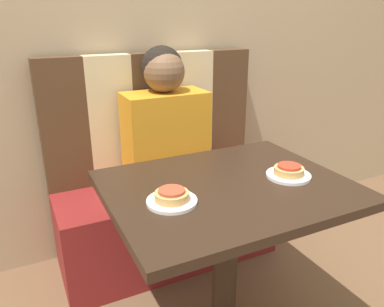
# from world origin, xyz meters

# --- Properties ---
(wall_back) EXTENTS (7.00, 0.05, 2.60)m
(wall_back) POSITION_xyz_m (0.00, 0.89, 1.30)
(wall_back) COLOR tan
(wall_back) RESTS_ON ground_plane
(booth_seat) EXTENTS (1.16, 0.46, 0.45)m
(booth_seat) POSITION_xyz_m (0.00, 0.61, 0.23)
(booth_seat) COLOR maroon
(booth_seat) RESTS_ON ground_plane
(booth_backrest) EXTENTS (1.16, 0.08, 0.66)m
(booth_backrest) POSITION_xyz_m (0.00, 0.79, 0.78)
(booth_backrest) COLOR #4C331E
(booth_backrest) RESTS_ON booth_seat
(dining_table) EXTENTS (0.89, 0.71, 0.71)m
(dining_table) POSITION_xyz_m (0.00, 0.00, 0.61)
(dining_table) COLOR black
(dining_table) RESTS_ON ground_plane
(person) EXTENTS (0.41, 0.23, 0.71)m
(person) POSITION_xyz_m (0.00, 0.61, 0.79)
(person) COLOR orange
(person) RESTS_ON booth_seat
(plate_left) EXTENTS (0.17, 0.17, 0.01)m
(plate_left) POSITION_xyz_m (-0.24, -0.05, 0.71)
(plate_left) COLOR white
(plate_left) RESTS_ON dining_table
(plate_right) EXTENTS (0.17, 0.17, 0.01)m
(plate_right) POSITION_xyz_m (0.24, -0.05, 0.71)
(plate_right) COLOR white
(plate_right) RESTS_ON dining_table
(pizza_left) EXTENTS (0.11, 0.11, 0.04)m
(pizza_left) POSITION_xyz_m (-0.24, -0.05, 0.73)
(pizza_left) COLOR tan
(pizza_left) RESTS_ON plate_left
(pizza_right) EXTENTS (0.11, 0.11, 0.04)m
(pizza_right) POSITION_xyz_m (0.24, -0.05, 0.73)
(pizza_right) COLOR tan
(pizza_right) RESTS_ON plate_right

